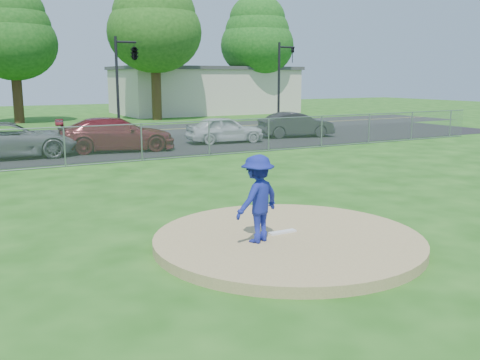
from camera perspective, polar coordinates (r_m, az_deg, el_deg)
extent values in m
plane|color=#184E11|center=(19.76, -11.28, 0.99)|extent=(120.00, 120.00, 0.00)
cylinder|color=#9F8857|center=(10.86, 5.13, -6.42)|extent=(5.40, 5.40, 0.20)
cube|color=white|center=(10.99, 4.56, -5.56)|extent=(0.60, 0.15, 0.04)
cube|color=gray|center=(21.54, -12.98, 3.75)|extent=(40.00, 0.06, 1.50)
cube|color=black|center=(25.96, -15.67, 3.14)|extent=(50.00, 8.00, 0.01)
cube|color=black|center=(33.26, -18.68, 4.60)|extent=(60.00, 7.00, 0.01)
cube|color=beige|center=(51.46, -3.81, 9.40)|extent=(16.00, 9.00, 4.00)
cube|color=#3F3F42|center=(51.45, -3.84, 11.79)|extent=(16.40, 9.40, 0.30)
cylinder|color=#382214|center=(42.88, -22.63, 8.20)|extent=(0.72, 0.72, 3.85)
ellipsoid|color=#154A13|center=(42.92, -23.00, 13.23)|extent=(6.16, 6.16, 5.24)
ellipsoid|color=#154A13|center=(42.99, -23.11, 14.66)|extent=(5.42, 5.42, 4.61)
ellipsoid|color=#154A13|center=(43.09, -23.22, 16.08)|extent=(4.68, 4.68, 3.98)
cylinder|color=#3D2A16|center=(43.22, -8.91, 9.38)|extent=(0.76, 0.76, 4.55)
ellipsoid|color=#1C5015|center=(43.34, -9.09, 15.28)|extent=(7.28, 7.28, 6.19)
ellipsoid|color=#1C5015|center=(43.46, -9.14, 16.95)|extent=(6.41, 6.41, 5.45)
cylinder|color=#392115|center=(50.67, 1.81, 9.51)|extent=(0.74, 0.74, 4.20)
ellipsoid|color=#155116|center=(50.74, 1.84, 14.16)|extent=(6.72, 6.72, 5.71)
ellipsoid|color=#155116|center=(50.82, 1.85, 15.48)|extent=(5.91, 5.91, 5.03)
ellipsoid|color=#155116|center=(50.93, 1.86, 16.80)|extent=(5.11, 5.11, 4.34)
cylinder|color=black|center=(31.83, -12.94, 9.68)|extent=(0.16, 0.16, 5.60)
cylinder|color=black|center=(32.06, -12.08, 14.20)|extent=(1.20, 0.12, 0.12)
imported|color=black|center=(32.18, -11.20, 13.32)|extent=(0.53, 2.48, 1.00)
cylinder|color=black|center=(36.45, 4.16, 10.05)|extent=(0.16, 0.16, 5.60)
cylinder|color=black|center=(36.83, 5.02, 13.93)|extent=(1.20, 0.12, 0.12)
imported|color=black|center=(37.08, 5.64, 13.13)|extent=(0.16, 0.20, 1.00)
imported|color=navy|center=(10.22, 1.89, -2.00)|extent=(1.24, 0.97, 1.69)
imported|color=slate|center=(24.33, -23.28, 3.94)|extent=(5.43, 2.64, 1.49)
imported|color=maroon|center=(25.06, -13.04, 4.77)|extent=(5.55, 3.04, 1.52)
imported|color=silver|center=(27.62, -1.62, 5.41)|extent=(4.14, 2.06, 1.35)
imported|color=#252528|center=(30.46, 6.00, 5.90)|extent=(4.42, 2.35, 1.38)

